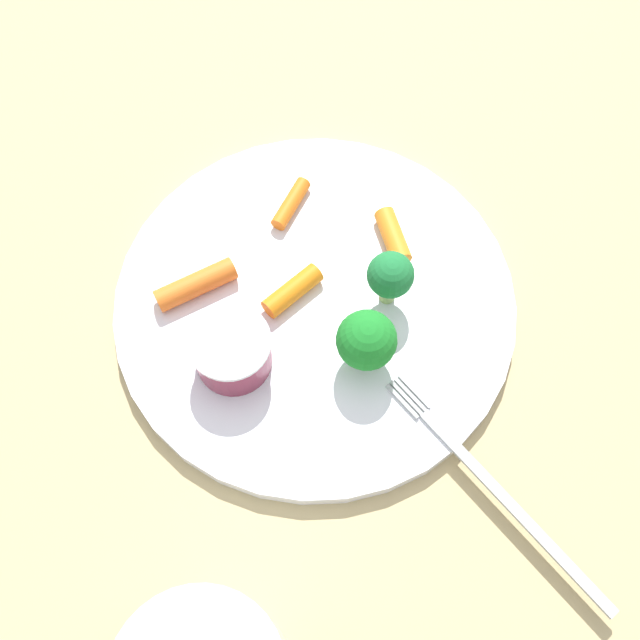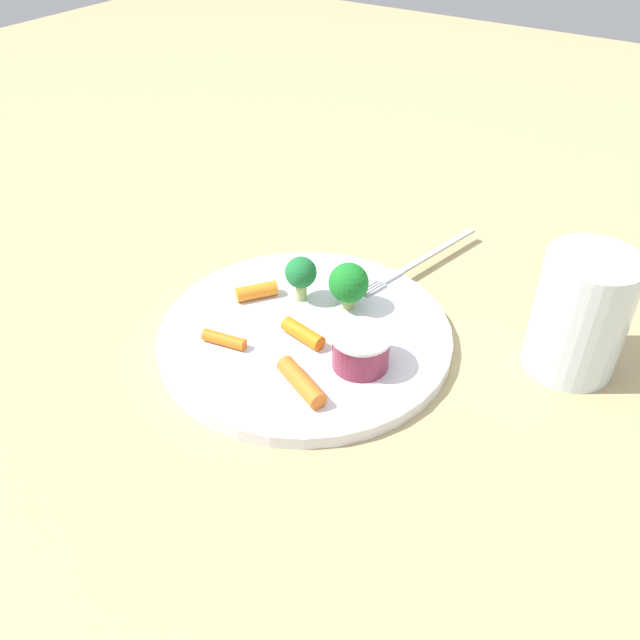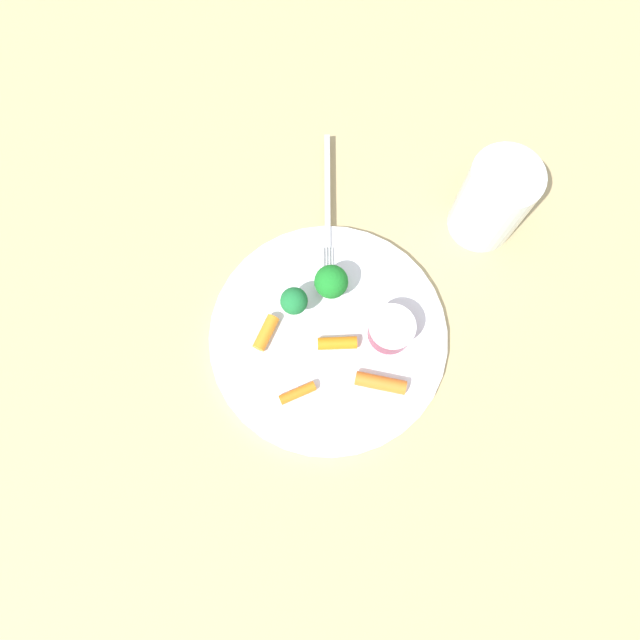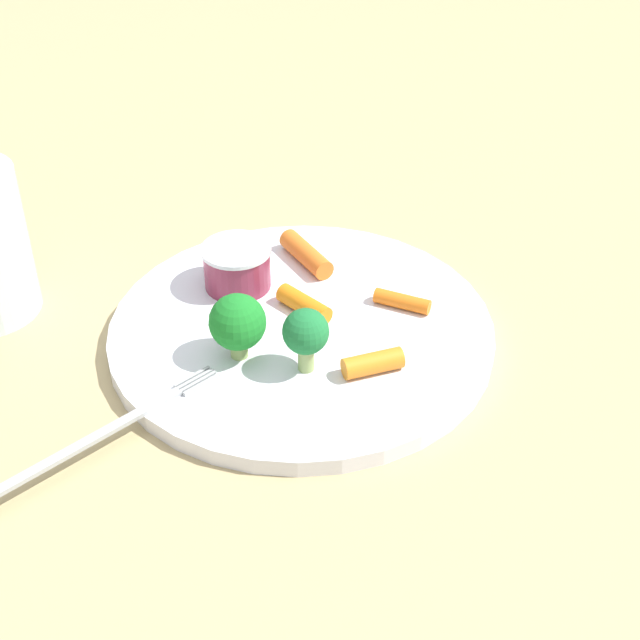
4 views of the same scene
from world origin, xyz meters
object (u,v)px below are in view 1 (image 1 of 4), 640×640
carrot_stick_3 (291,204)px  fork (492,485)px  sauce_cup (232,351)px  broccoli_floret_1 (390,276)px  broccoli_floret_0 (367,341)px  carrot_stick_2 (393,236)px  carrot_stick_1 (292,291)px  carrot_stick_0 (196,285)px  plate (315,303)px

carrot_stick_3 → fork: 0.23m
sauce_cup → broccoli_floret_1: broccoli_floret_1 is taller
fork → carrot_stick_3: bearing=-111.3°
broccoli_floret_0 → fork: broccoli_floret_0 is taller
carrot_stick_2 → carrot_stick_3: size_ratio=0.98×
sauce_cup → carrot_stick_1: 0.06m
carrot_stick_1 → fork: 0.17m
carrot_stick_0 → carrot_stick_2: (-0.11, 0.08, -0.00)m
sauce_cup → fork: bearing=99.8°
broccoli_floret_0 → carrot_stick_3: size_ratio=1.15×
plate → fork: (0.04, 0.16, 0.01)m
carrot_stick_3 → fork: (0.08, 0.22, -0.00)m
broccoli_floret_1 → carrot_stick_2: 0.05m
sauce_cup → broccoli_floret_1: size_ratio=1.11×
broccoli_floret_1 → carrot_stick_3: bearing=-100.7°
carrot_stick_0 → carrot_stick_2: size_ratio=1.38×
broccoli_floret_0 → carrot_stick_2: broccoli_floret_0 is taller
carrot_stick_0 → sauce_cup: bearing=64.9°
broccoli_floret_0 → carrot_stick_3: 0.13m
sauce_cup → broccoli_floret_0: broccoli_floret_0 is taller
fork → broccoli_floret_0: bearing=-101.4°
carrot_stick_1 → fork: carrot_stick_1 is taller
carrot_stick_3 → sauce_cup: bearing=20.5°
carrot_stick_0 → carrot_stick_3: 0.09m
plate → carrot_stick_3: size_ratio=6.60×
plate → sauce_cup: sauce_cup is taller
carrot_stick_3 → broccoli_floret_0: bearing=59.9°
carrot_stick_0 → fork: 0.23m
carrot_stick_1 → plate: bearing=117.2°
carrot_stick_0 → carrot_stick_3: (-0.09, 0.01, -0.00)m
broccoli_floret_1 → carrot_stick_1: size_ratio=1.06×
plate → sauce_cup: size_ratio=5.25×
sauce_cup → carrot_stick_3: size_ratio=1.26×
plate → broccoli_floret_0: size_ratio=5.72×
broccoli_floret_1 → carrot_stick_0: size_ratio=0.83×
sauce_cup → broccoli_floret_0: (-0.05, 0.06, 0.01)m
plate → carrot_stick_0: size_ratio=4.88×
sauce_cup → fork: 0.18m
broccoli_floret_1 → carrot_stick_3: broccoli_floret_1 is taller
broccoli_floret_0 → carrot_stick_1: broccoli_floret_0 is taller
broccoli_floret_1 → fork: (0.07, 0.12, -0.03)m
plate → carrot_stick_2: size_ratio=6.71×
plate → fork: size_ratio=1.50×
plate → carrot_stick_2: 0.07m
fork → sauce_cup: bearing=-80.2°
broccoli_floret_1 → carrot_stick_0: bearing=-55.6°
broccoli_floret_0 → carrot_stick_2: bearing=-157.1°
carrot_stick_3 → carrot_stick_2: bearing=105.2°
carrot_stick_3 → carrot_stick_0: bearing=-6.4°
plate → carrot_stick_1: bearing=-62.8°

